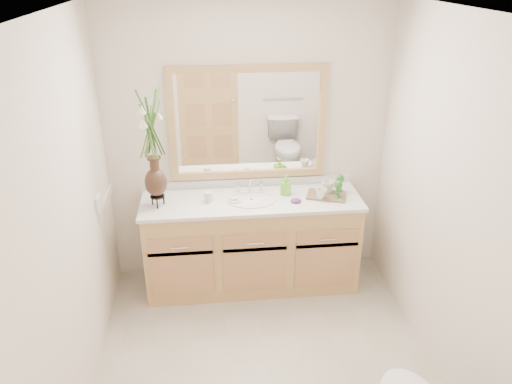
{
  "coord_description": "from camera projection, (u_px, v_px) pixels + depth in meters",
  "views": [
    {
      "loc": [
        -0.36,
        -2.72,
        2.64
      ],
      "look_at": [
        -0.0,
        0.65,
        1.06
      ],
      "focal_mm": 35.0,
      "sensor_mm": 36.0,
      "label": 1
    }
  ],
  "objects": [
    {
      "name": "tumbler",
      "position": [
        209.0,
        197.0,
        4.11
      ],
      "size": [
        0.07,
        0.07,
        0.09
      ],
      "primitive_type": "cylinder",
      "color": "beige",
      "rests_on": "counter"
    },
    {
      "name": "tray",
      "position": [
        326.0,
        195.0,
        4.21
      ],
      "size": [
        0.37,
        0.31,
        0.02
      ],
      "primitive_type": "cube",
      "rotation": [
        0.0,
        0.0,
        -0.34
      ],
      "color": "brown",
      "rests_on": "counter"
    },
    {
      "name": "wall_left",
      "position": [
        68.0,
        226.0,
        2.98
      ],
      "size": [
        0.02,
        2.6,
        2.4
      ],
      "primitive_type": "cube",
      "color": "white",
      "rests_on": "floor"
    },
    {
      "name": "wall_right",
      "position": [
        452.0,
        207.0,
        3.21
      ],
      "size": [
        0.02,
        2.6,
        2.4
      ],
      "primitive_type": "cube",
      "color": "white",
      "rests_on": "floor"
    },
    {
      "name": "soap_bottle",
      "position": [
        286.0,
        186.0,
        4.23
      ],
      "size": [
        0.09,
        0.09,
        0.16
      ],
      "primitive_type": "imported",
      "rotation": [
        0.0,
        0.0,
        -0.4
      ],
      "color": "#67C42E",
      "rests_on": "counter"
    },
    {
      "name": "wall_back",
      "position": [
        248.0,
        146.0,
        4.27
      ],
      "size": [
        2.4,
        0.02,
        2.4
      ],
      "primitive_type": "cube",
      "color": "white",
      "rests_on": "floor"
    },
    {
      "name": "counter",
      "position": [
        251.0,
        201.0,
        4.17
      ],
      "size": [
        1.84,
        0.57,
        0.03
      ],
      "primitive_type": "cube",
      "color": "white",
      "rests_on": "vanity"
    },
    {
      "name": "flower_vase",
      "position": [
        152.0,
        136.0,
        3.81
      ],
      "size": [
        0.21,
        0.21,
        0.87
      ],
      "rotation": [
        0.0,
        0.0,
        0.34
      ],
      "color": "black",
      "rests_on": "counter"
    },
    {
      "name": "soap_dish",
      "position": [
        234.0,
        200.0,
        4.13
      ],
      "size": [
        0.11,
        0.11,
        0.03
      ],
      "color": "beige",
      "rests_on": "counter"
    },
    {
      "name": "sink",
      "position": [
        252.0,
        206.0,
        4.17
      ],
      "size": [
        0.38,
        0.34,
        0.23
      ],
      "color": "white",
      "rests_on": "counter"
    },
    {
      "name": "goblet_back",
      "position": [
        340.0,
        180.0,
        4.24
      ],
      "size": [
        0.07,
        0.07,
        0.15
      ],
      "color": "#246D25",
      "rests_on": "tray"
    },
    {
      "name": "purple_dish",
      "position": [
        296.0,
        200.0,
        4.11
      ],
      "size": [
        0.11,
        0.09,
        0.03
      ],
      "primitive_type": "ellipsoid",
      "rotation": [
        0.0,
        0.0,
        0.28
      ],
      "color": "#5B236A",
      "rests_on": "counter"
    },
    {
      "name": "mirror",
      "position": [
        248.0,
        124.0,
        4.16
      ],
      "size": [
        1.32,
        0.04,
        0.97
      ],
      "color": "white",
      "rests_on": "wall_back"
    },
    {
      "name": "mug_right",
      "position": [
        328.0,
        186.0,
        4.23
      ],
      "size": [
        0.14,
        0.14,
        0.11
      ],
      "primitive_type": "imported",
      "rotation": [
        0.0,
        0.0,
        0.45
      ],
      "color": "beige",
      "rests_on": "tray"
    },
    {
      "name": "vanity",
      "position": [
        252.0,
        243.0,
        4.35
      ],
      "size": [
        1.8,
        0.55,
        0.8
      ],
      "color": "tan",
      "rests_on": "floor"
    },
    {
      "name": "mug_left",
      "position": [
        321.0,
        193.0,
        4.13
      ],
      "size": [
        0.1,
        0.09,
        0.09
      ],
      "primitive_type": "imported",
      "rotation": [
        0.0,
        0.0,
        -0.13
      ],
      "color": "beige",
      "rests_on": "tray"
    },
    {
      "name": "floor",
      "position": [
        266.0,
        363.0,
        3.6
      ],
      "size": [
        2.6,
        2.6,
        0.0
      ],
      "primitive_type": "plane",
      "color": "#C0B4A4",
      "rests_on": "ground"
    },
    {
      "name": "wall_front",
      "position": [
        310.0,
        372.0,
        1.92
      ],
      "size": [
        2.4,
        0.02,
        2.4
      ],
      "primitive_type": "cube",
      "color": "white",
      "rests_on": "floor"
    },
    {
      "name": "switch_plate",
      "position": [
        98.0,
        203.0,
        3.76
      ],
      "size": [
        0.02,
        0.12,
        0.12
      ],
      "primitive_type": "cube",
      "color": "white",
      "rests_on": "wall_left"
    },
    {
      "name": "goblet_front",
      "position": [
        338.0,
        186.0,
        4.12
      ],
      "size": [
        0.07,
        0.07,
        0.15
      ],
      "color": "#246D25",
      "rests_on": "tray"
    },
    {
      "name": "ceiling",
      "position": [
        269.0,
        12.0,
        2.59
      ],
      "size": [
        2.4,
        2.6,
        0.02
      ],
      "primitive_type": "cube",
      "color": "white",
      "rests_on": "wall_back"
    }
  ]
}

